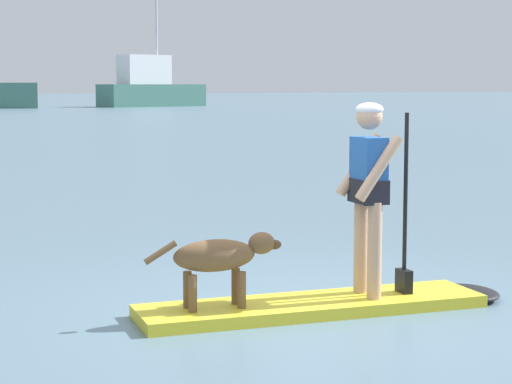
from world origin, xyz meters
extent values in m
plane|color=slate|center=(0.00, 0.00, 0.00)|extent=(400.00, 400.00, 0.00)
cube|color=yellow|center=(0.00, 0.00, 0.05)|extent=(3.00, 1.11, 0.10)
ellipsoid|color=black|center=(1.45, -0.22, 0.05)|extent=(0.65, 0.73, 0.10)
cylinder|color=tan|center=(0.52, 0.05, 0.51)|extent=(0.12, 0.12, 0.81)
cylinder|color=tan|center=(0.48, -0.20, 0.51)|extent=(0.12, 0.12, 0.81)
cube|color=black|center=(0.50, -0.07, 0.99)|extent=(0.27, 0.39, 0.20)
cube|color=#2659A5|center=(0.50, -0.07, 1.18)|extent=(0.25, 0.37, 0.53)
sphere|color=tan|center=(0.50, -0.07, 1.61)|extent=(0.22, 0.22, 0.22)
ellipsoid|color=white|center=(0.50, -0.07, 1.67)|extent=(0.23, 0.23, 0.11)
cylinder|color=tan|center=(0.53, 0.11, 1.20)|extent=(0.43, 0.15, 0.54)
cylinder|color=tan|center=(0.47, -0.26, 1.20)|extent=(0.43, 0.15, 0.54)
cylinder|color=black|center=(0.84, -0.13, 0.87)|extent=(0.04, 0.04, 1.54)
cube|color=black|center=(0.84, -0.13, 0.20)|extent=(0.11, 0.19, 0.20)
ellipsoid|color=brown|center=(-0.83, 0.12, 0.53)|extent=(0.70, 0.32, 0.26)
ellipsoid|color=brown|center=(-0.44, 0.07, 0.60)|extent=(0.24, 0.19, 0.18)
ellipsoid|color=#503923|center=(-0.33, 0.05, 0.58)|extent=(0.13, 0.10, 0.08)
cylinder|color=brown|center=(-1.27, 0.19, 0.58)|extent=(0.27, 0.09, 0.18)
cylinder|color=brown|center=(-0.62, 0.17, 0.25)|extent=(0.07, 0.07, 0.30)
cylinder|color=brown|center=(-0.65, 0.02, 0.25)|extent=(0.07, 0.07, 0.30)
cylinder|color=brown|center=(-1.02, 0.23, 0.25)|extent=(0.07, 0.07, 0.30)
cylinder|color=brown|center=(-1.05, 0.08, 0.25)|extent=(0.07, 0.07, 0.30)
cube|color=#3F7266|center=(26.50, 71.26, 0.98)|extent=(10.12, 4.98, 1.96)
cube|color=silver|center=(25.77, 71.26, 3.24)|extent=(4.74, 3.12, 2.57)
cylinder|color=silver|center=(26.98, 71.26, 6.23)|extent=(0.20, 0.20, 8.55)
cylinder|color=silver|center=(25.77, 71.26, 3.16)|extent=(3.35, 0.85, 0.14)
camera|label=1|loc=(-3.92, -6.47, 1.87)|focal=65.25mm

